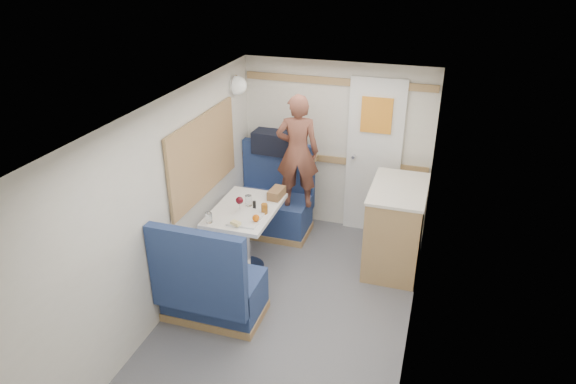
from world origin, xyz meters
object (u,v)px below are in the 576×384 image
(wine_glass, at_px, (240,201))
(tumbler_right, at_px, (249,201))
(bench_near, at_px, (211,292))
(tumbler_left, at_px, (209,218))
(dome_light, at_px, (238,85))
(cheese_block, at_px, (236,223))
(person, at_px, (297,152))
(bread_loaf, at_px, (277,193))
(bench_far, at_px, (273,207))
(tray, at_px, (247,218))
(pepper_grinder, at_px, (254,205))
(orange_fruit, at_px, (256,218))
(duffel_bag, at_px, (276,143))
(galley_counter, at_px, (395,226))
(dinette_table, at_px, (246,222))
(beer_glass, at_px, (264,209))

(wine_glass, bearing_deg, tumbler_right, 78.48)
(bench_near, distance_m, tumbler_left, 0.71)
(bench_near, relative_size, dome_light, 5.25)
(cheese_block, bearing_deg, person, 76.18)
(tumbler_left, relative_size, bread_loaf, 0.44)
(bench_near, xyz_separation_m, tumbler_right, (0.01, 0.93, 0.48))
(bench_far, height_order, cheese_block, bench_far)
(dome_light, bearing_deg, tray, -65.09)
(dome_light, bearing_deg, person, -7.99)
(bench_near, bearing_deg, bread_loaf, 79.39)
(bench_near, relative_size, tumbler_right, 9.24)
(bench_near, xyz_separation_m, tumbler_left, (-0.22, 0.49, 0.47))
(bench_far, bearing_deg, tray, -84.82)
(person, bearing_deg, pepper_grinder, 60.08)
(bench_near, height_order, orange_fruit, bench_near)
(bench_far, distance_m, pepper_grinder, 0.98)
(dome_light, distance_m, pepper_grinder, 1.38)
(dome_light, distance_m, duffel_bag, 0.84)
(wine_glass, bearing_deg, bread_loaf, 59.98)
(tumbler_left, bearing_deg, duffel_bag, 83.20)
(tray, height_order, tumbler_left, tumbler_left)
(orange_fruit, xyz_separation_m, tumbler_left, (-0.43, -0.13, -0.00))
(galley_counter, xyz_separation_m, tray, (-1.37, -0.75, 0.26))
(tray, bearing_deg, duffel_bag, 96.04)
(tumbler_left, xyz_separation_m, bread_loaf, (0.45, 0.71, -0.00))
(wine_glass, xyz_separation_m, bread_loaf, (0.24, 0.42, -0.07))
(dome_light, xyz_separation_m, wine_glass, (0.37, -0.94, -0.91))
(bench_near, bearing_deg, orange_fruit, 70.95)
(tray, bearing_deg, dome_light, 114.91)
(galley_counter, bearing_deg, duffel_bag, 159.32)
(duffel_bag, distance_m, tumbler_left, 1.53)
(wine_glass, bearing_deg, duffel_bag, 91.12)
(dinette_table, bearing_deg, person, 66.24)
(dinette_table, xyz_separation_m, wine_glass, (-0.02, -0.09, 0.28))
(bench_near, bearing_deg, person, 78.45)
(duffel_bag, distance_m, pepper_grinder, 1.15)
(beer_glass, bearing_deg, galley_counter, 25.37)
(bench_far, bearing_deg, galley_counter, -12.10)
(wine_glass, height_order, tumbler_right, wine_glass)
(bench_near, xyz_separation_m, orange_fruit, (0.21, 0.62, 0.47))
(bench_far, xyz_separation_m, galley_counter, (1.47, -0.31, 0.17))
(person, relative_size, tumbler_left, 12.54)
(duffel_bag, height_order, orange_fruit, duffel_bag)
(bench_near, distance_m, person, 1.83)
(wine_glass, bearing_deg, tray, -43.72)
(beer_glass, bearing_deg, bench_near, -105.25)
(beer_glass, bearing_deg, tumbler_left, -143.05)
(orange_fruit, height_order, wine_glass, wine_glass)
(bench_near, height_order, wine_glass, bench_near)
(tray, height_order, orange_fruit, orange_fruit)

